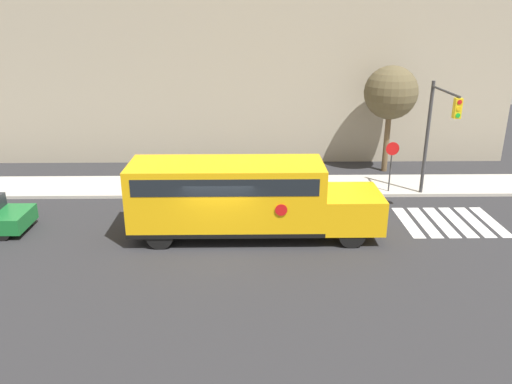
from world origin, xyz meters
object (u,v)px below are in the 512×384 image
school_bus (241,195)px  tree_near_sidewalk (391,93)px  traffic_light (437,126)px  stop_sign (391,161)px

school_bus → tree_near_sidewalk: size_ratio=1.68×
school_bus → traffic_light: (8.55, 3.47, 1.90)m
school_bus → tree_near_sidewalk: 11.74m
traffic_light → tree_near_sidewalk: bearing=98.7°
stop_sign → tree_near_sidewalk: tree_near_sidewalk is taller
school_bus → stop_sign: (7.04, 4.63, -0.01)m
tree_near_sidewalk → school_bus: bearing=-132.9°
school_bus → traffic_light: size_ratio=1.77×
school_bus → traffic_light: traffic_light is taller
school_bus → tree_near_sidewalk: bearing=47.1°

